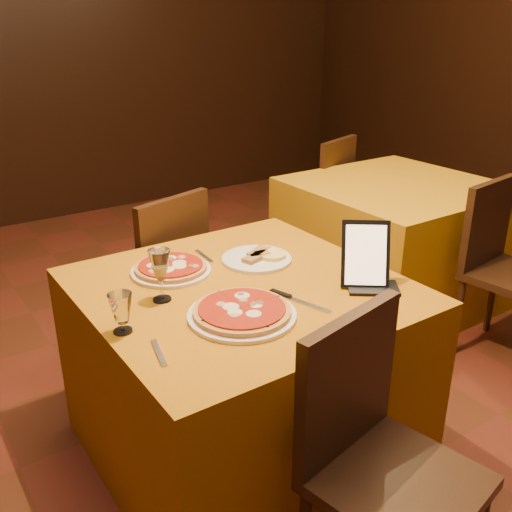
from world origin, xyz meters
TOP-DOWN VIEW (x-y plane):
  - floor at (0.00, 0.00)m, footprint 6.00×7.00m
  - wall_back at (0.00, 3.50)m, footprint 6.00×0.01m
  - main_table at (-0.33, 0.03)m, footprint 1.10×1.10m
  - side_table at (1.20, 0.68)m, footprint 1.10×1.10m
  - chair_main_near at (-0.33, -0.76)m, footprint 0.46×0.46m
  - chair_main_far at (-0.33, 0.87)m, footprint 0.59×0.59m
  - chair_side_far at (1.20, 1.46)m, footprint 0.46×0.46m
  - pizza_near at (-0.46, -0.17)m, footprint 0.36×0.36m
  - pizza_far at (-0.49, 0.28)m, footprint 0.31×0.31m
  - cutlet_dish at (-0.15, 0.19)m, footprint 0.28×0.28m
  - wine_glass at (-0.62, 0.09)m, footprint 0.11×0.11m
  - water_glass at (-0.82, -0.04)m, footprint 0.09×0.09m
  - tablet at (0.04, -0.21)m, footprint 0.20×0.18m
  - knife at (-0.24, -0.20)m, footprint 0.09×0.24m
  - fork_near at (-0.78, -0.22)m, footprint 0.05×0.15m
  - fork_far at (-0.31, 0.34)m, footprint 0.03×0.15m

SIDE VIEW (x-z plane):
  - floor at x=0.00m, z-range -0.01..0.00m
  - main_table at x=-0.33m, z-range 0.00..0.75m
  - side_table at x=1.20m, z-range 0.00..0.75m
  - chair_main_near at x=-0.33m, z-range 0.00..0.91m
  - chair_main_far at x=-0.33m, z-range 0.00..0.91m
  - chair_side_far at x=1.20m, z-range 0.00..0.91m
  - knife at x=-0.24m, z-range 0.75..0.76m
  - fork_near at x=-0.78m, z-range 0.75..0.76m
  - fork_far at x=-0.31m, z-range 0.75..0.76m
  - cutlet_dish at x=-0.15m, z-range 0.75..0.78m
  - pizza_far at x=-0.49m, z-range 0.75..0.78m
  - pizza_near at x=-0.46m, z-range 0.75..0.78m
  - water_glass at x=-0.82m, z-range 0.75..0.88m
  - wine_glass at x=-0.62m, z-range 0.75..0.94m
  - tablet at x=0.04m, z-range 0.75..0.99m
  - wall_back at x=0.00m, z-range 0.00..2.80m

